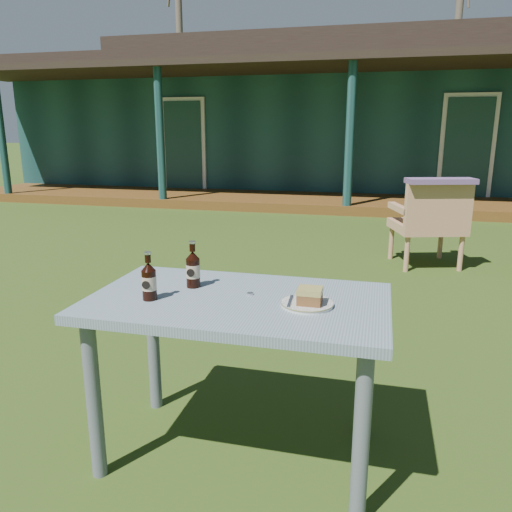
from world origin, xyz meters
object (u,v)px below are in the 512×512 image
(cafe_table, at_px, (238,321))
(cola_bottle_far, at_px, (149,281))
(plate, at_px, (307,304))
(cola_bottle_near, at_px, (193,269))
(cake_slice, at_px, (310,296))
(armchair_left, at_px, (430,220))

(cafe_table, distance_m, cola_bottle_far, 0.39)
(plate, height_order, cola_bottle_near, cola_bottle_near)
(cola_bottle_far, bearing_deg, cake_slice, 6.30)
(cake_slice, xyz_separation_m, cola_bottle_near, (-0.52, 0.13, 0.04))
(cafe_table, xyz_separation_m, armchair_left, (1.03, 3.41, -0.13))
(cake_slice, bearing_deg, cola_bottle_near, 166.31)
(cola_bottle_near, relative_size, armchair_left, 0.23)
(cafe_table, distance_m, cake_slice, 0.33)
(plate, relative_size, cola_bottle_near, 1.01)
(cola_bottle_near, bearing_deg, cafe_table, -22.29)
(cola_bottle_near, distance_m, armchair_left, 3.56)
(armchair_left, bearing_deg, cafe_table, -106.86)
(cafe_table, distance_m, armchair_left, 3.56)
(cola_bottle_near, xyz_separation_m, armchair_left, (1.26, 3.31, -0.31))
(plate, bearing_deg, cake_slice, -47.64)
(cafe_table, bearing_deg, cake_slice, -6.63)
(cafe_table, height_order, cake_slice, cake_slice)
(cake_slice, height_order, cola_bottle_far, cola_bottle_far)
(cafe_table, xyz_separation_m, cake_slice, (0.30, -0.03, 0.15))
(plate, distance_m, cake_slice, 0.04)
(cola_bottle_near, xyz_separation_m, cola_bottle_far, (-0.11, -0.20, -0.00))
(cola_bottle_far, bearing_deg, cafe_table, 17.23)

